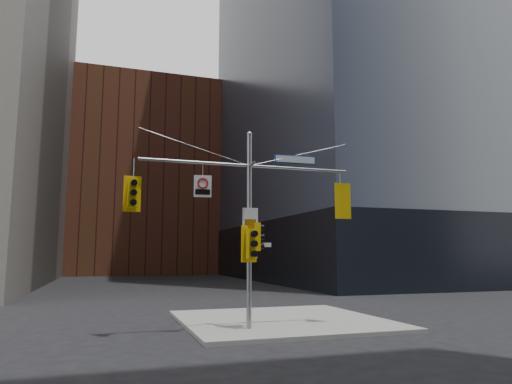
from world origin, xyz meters
TOP-DOWN VIEW (x-y plane):
  - ground at (0.00, 0.00)m, footprint 160.00×160.00m
  - sidewalk_corner at (2.00, 4.00)m, footprint 8.00×8.00m
  - podium_ne at (28.00, 32.00)m, footprint 36.40×36.40m
  - brick_midrise at (0.00, 58.00)m, footprint 26.00×20.00m
  - signal_assembly at (0.00, 1.99)m, footprint 8.00×0.80m
  - traffic_light_west_arm at (-4.13, 2.01)m, footprint 0.59×0.49m
  - traffic_light_east_arm at (3.74, 1.99)m, footprint 0.66×0.52m
  - traffic_light_pole_side at (0.32, 2.00)m, footprint 0.40×0.34m
  - traffic_light_pole_front at (-0.00, 1.73)m, footprint 0.62×0.56m
  - street_sign_blade at (1.84, 2.00)m, footprint 1.69×0.12m
  - regulatory_sign_arm at (-1.74, 1.97)m, footprint 0.63×0.12m
  - regulatory_sign_pole at (0.00, 1.88)m, footprint 0.57×0.08m
  - street_blade_ew at (0.45, 2.00)m, footprint 0.80×0.07m
  - street_blade_ns at (0.00, 2.45)m, footprint 0.12×0.74m

SIDE VIEW (x-z plane):
  - ground at x=0.00m, z-range 0.00..0.00m
  - sidewalk_corner at x=2.00m, z-range 0.00..0.15m
  - street_blade_ns at x=0.00m, z-range 2.73..2.87m
  - podium_ne at x=28.00m, z-range 0.00..6.00m
  - street_blade_ew at x=0.45m, z-range 3.01..3.17m
  - traffic_light_pole_front at x=0.00m, z-range 2.47..3.77m
  - traffic_light_pole_side at x=0.32m, z-range 2.87..3.89m
  - regulatory_sign_pole at x=0.00m, z-range 3.65..4.40m
  - signal_assembly at x=0.00m, z-range 0.77..8.07m
  - traffic_light_west_arm at x=-4.13m, z-range 4.18..5.42m
  - traffic_light_east_arm at x=3.74m, z-range 4.11..5.49m
  - regulatory_sign_arm at x=-1.74m, z-range 4.78..5.57m
  - street_sign_blade at x=1.84m, z-range 6.19..6.51m
  - brick_midrise at x=0.00m, z-range 0.00..28.00m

